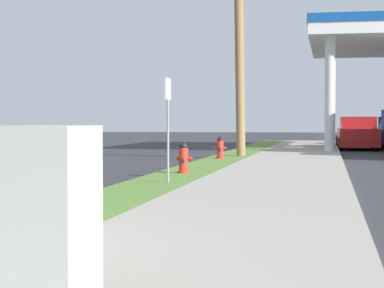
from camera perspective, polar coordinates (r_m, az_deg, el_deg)
name	(u,v)px	position (r m, az deg, el deg)	size (l,w,h in m)	color
sidewalk_slab	(195,272)	(6.24, 0.21, -10.24)	(3.20, 80.00, 0.12)	#A8A093
fire_hydrant_nearest	(65,190)	(9.69, -10.17, -3.63)	(0.42, 0.38, 0.74)	red
fire_hydrant_second	(183,159)	(17.00, -0.69, -1.25)	(0.42, 0.38, 0.74)	red
fire_hydrant_third	(220,149)	(23.57, 2.28, -0.39)	(0.42, 0.37, 0.74)	red
utility_pole_midground	(239,41)	(25.45, 3.83, 8.28)	(1.22, 0.90, 8.03)	#937047
utility_cabinet	(51,227)	(4.67, -11.27, -6.56)	(0.54, 0.72, 1.22)	slate
street_sign_post	(168,108)	(14.34, -1.95, 2.92)	(0.05, 0.36, 2.12)	gray
car_red_by_near_pump	(358,135)	(34.87, 13.18, 0.74)	(2.01, 4.53, 1.57)	red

